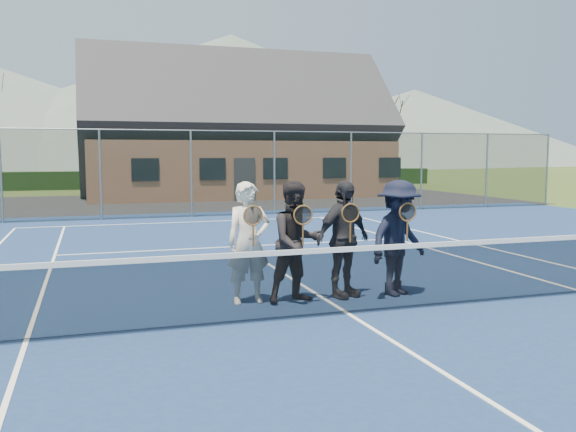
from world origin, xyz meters
name	(u,v)px	position (x,y,z in m)	size (l,w,h in m)	color
ground	(169,203)	(0.00, 20.00, 0.00)	(220.00, 220.00, 0.00)	#324719
court_surface	(349,315)	(0.00, 0.00, 0.01)	(30.00, 30.00, 0.02)	navy
tarmac_carpark	(74,205)	(-4.00, 20.00, 0.01)	(40.00, 12.00, 0.01)	black
hedge_row	(145,179)	(0.00, 32.00, 0.55)	(40.00, 1.20, 1.10)	black
hill_centre	(232,101)	(20.00, 95.00, 11.00)	(120.00, 120.00, 22.00)	#56675C
hill_east	(414,127)	(55.00, 95.00, 7.00)	(90.00, 90.00, 14.00)	#52635A
court_markings	(349,314)	(0.00, 0.00, 0.02)	(11.03, 23.83, 0.01)	white
tennis_net	(349,277)	(0.00, 0.00, 0.54)	(11.68, 0.08, 1.10)	slate
perimeter_fence	(191,173)	(0.00, 13.50, 1.52)	(30.07, 0.07, 3.02)	slate
clubhouse	(235,119)	(4.00, 24.00, 3.99)	(15.60, 8.20, 7.70)	#9E6B4C
tree_c	(173,98)	(2.00, 33.00, 5.79)	(3.20, 3.20, 7.77)	#3B2415
tree_d	(317,102)	(12.00, 33.00, 5.79)	(3.20, 3.20, 7.77)	#3A2615
tree_e	(394,104)	(18.00, 33.00, 5.79)	(3.20, 3.20, 7.77)	#332212
player_a	(249,243)	(-1.15, 1.07, 0.92)	(0.67, 0.51, 1.80)	silver
player_b	(297,242)	(-0.45, 0.91, 0.92)	(0.97, 0.81, 1.80)	black
player_c	(343,239)	(0.32, 0.98, 0.92)	(1.14, 0.80, 1.80)	#242429
player_d	(398,238)	(1.20, 0.83, 0.92)	(1.33, 1.08, 1.80)	black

